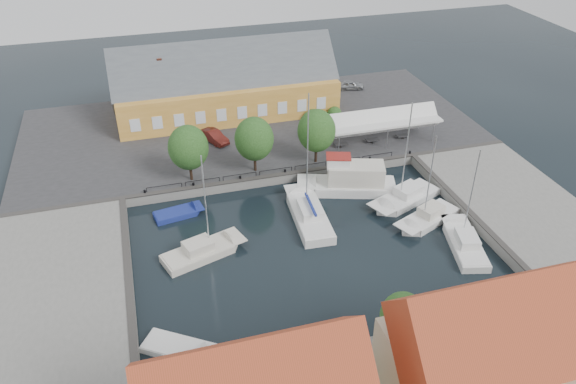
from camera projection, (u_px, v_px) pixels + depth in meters
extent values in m
plane|color=black|center=(306.00, 238.00, 52.98)|extent=(140.00, 140.00, 0.00)
cube|color=#2D2D30|center=(251.00, 130.00, 71.32)|extent=(56.00, 26.00, 1.00)
cube|color=slate|center=(58.00, 293.00, 45.90)|extent=(12.00, 24.00, 1.00)
cube|color=slate|center=(520.00, 209.00, 56.27)|extent=(12.00, 24.00, 1.00)
cube|color=#383533|center=(277.00, 175.00, 60.74)|extent=(56.00, 0.60, 0.12)
cube|color=#383533|center=(128.00, 275.00, 46.95)|extent=(0.60, 24.00, 0.12)
cube|color=#383533|center=(471.00, 213.00, 54.63)|extent=(0.60, 24.00, 0.12)
cylinder|color=black|center=(145.00, 192.00, 57.61)|extent=(0.24, 0.24, 0.40)
cylinder|color=black|center=(193.00, 185.00, 58.79)|extent=(0.24, 0.24, 0.40)
cylinder|color=black|center=(240.00, 178.00, 59.96)|extent=(0.24, 0.24, 0.40)
cylinder|color=black|center=(285.00, 171.00, 61.14)|extent=(0.24, 0.24, 0.40)
cylinder|color=black|center=(328.00, 165.00, 62.32)|extent=(0.24, 0.24, 0.40)
cylinder|color=black|center=(370.00, 159.00, 63.50)|extent=(0.24, 0.24, 0.40)
cylinder|color=black|center=(410.00, 153.00, 64.68)|extent=(0.24, 0.24, 0.40)
cube|color=#C58630|center=(226.00, 96.00, 73.41)|extent=(28.00, 10.00, 4.50)
cube|color=#474C51|center=(225.00, 71.00, 71.53)|extent=(28.56, 7.60, 7.60)
cube|color=#C58630|center=(146.00, 91.00, 76.18)|extent=(6.00, 6.00, 3.50)
cube|color=brown|center=(159.00, 63.00, 68.65)|extent=(0.60, 0.60, 1.20)
cube|color=white|center=(382.00, 121.00, 66.02)|extent=(14.00, 4.00, 0.25)
cylinder|color=silver|center=(339.00, 145.00, 63.87)|extent=(0.10, 0.10, 2.70)
cylinder|color=silver|center=(328.00, 131.00, 66.79)|extent=(0.10, 0.10, 2.70)
cylinder|color=silver|center=(387.00, 138.00, 65.29)|extent=(0.10, 0.10, 2.70)
cylinder|color=silver|center=(375.00, 125.00, 68.20)|extent=(0.10, 0.10, 2.70)
cylinder|color=silver|center=(433.00, 132.00, 66.70)|extent=(0.10, 0.10, 2.70)
cylinder|color=silver|center=(419.00, 119.00, 69.61)|extent=(0.10, 0.10, 2.70)
cylinder|color=black|center=(191.00, 171.00, 59.46)|extent=(0.30, 0.30, 2.10)
ellipsoid|color=#1C4117|center=(188.00, 148.00, 57.94)|extent=(4.20, 4.20, 4.83)
cylinder|color=black|center=(255.00, 162.00, 61.11)|extent=(0.30, 0.30, 2.10)
ellipsoid|color=#1C4117|center=(254.00, 139.00, 59.59)|extent=(4.20, 4.20, 4.83)
cylinder|color=black|center=(316.00, 153.00, 62.76)|extent=(0.30, 0.30, 2.10)
ellipsoid|color=#1C4117|center=(317.00, 131.00, 61.24)|extent=(4.20, 4.20, 4.83)
imported|color=#96999D|center=(350.00, 85.00, 80.94)|extent=(4.22, 2.50, 1.35)
imported|color=#511712|center=(214.00, 136.00, 67.06)|extent=(3.24, 4.52, 1.42)
cube|color=white|center=(310.00, 221.00, 55.05)|extent=(3.53, 8.19, 1.50)
cube|color=white|center=(308.00, 209.00, 55.45)|extent=(3.51, 9.78, 0.08)
cube|color=white|center=(310.00, 209.00, 54.55)|extent=(2.25, 3.33, 0.90)
cylinder|color=silver|center=(308.00, 153.00, 52.73)|extent=(0.12, 0.12, 12.02)
cube|color=navy|center=(311.00, 204.00, 53.98)|extent=(0.48, 4.01, 0.22)
cube|color=white|center=(355.00, 190.00, 59.99)|extent=(9.05, 5.65, 1.80)
cube|color=white|center=(345.00, 182.00, 59.51)|extent=(10.62, 6.05, 0.08)
cube|color=beige|center=(356.00, 174.00, 58.91)|extent=(6.38, 4.37, 2.20)
cube|color=white|center=(338.00, 162.00, 58.21)|extent=(2.76, 2.39, 1.20)
cube|color=maroon|center=(339.00, 156.00, 57.86)|extent=(2.99, 2.54, 0.10)
cube|color=white|center=(408.00, 199.00, 58.57)|extent=(7.34, 5.20, 1.30)
cube|color=white|center=(404.00, 196.00, 57.76)|extent=(8.54, 5.60, 0.08)
cube|color=white|center=(408.00, 190.00, 57.87)|extent=(3.24, 2.82, 0.90)
cylinder|color=silver|center=(406.00, 153.00, 54.67)|extent=(0.12, 0.12, 10.56)
cube|color=white|center=(430.00, 219.00, 55.48)|extent=(6.45, 4.61, 1.30)
cube|color=white|center=(426.00, 216.00, 54.71)|extent=(7.51, 4.98, 0.08)
cube|color=beige|center=(431.00, 210.00, 54.78)|extent=(2.85, 2.48, 0.90)
cylinder|color=silver|center=(430.00, 179.00, 52.09)|extent=(0.12, 0.12, 8.93)
cube|color=white|center=(466.00, 250.00, 51.40)|extent=(4.14, 6.94, 1.30)
cube|color=white|center=(464.00, 239.00, 51.71)|extent=(4.37, 8.17, 0.08)
cube|color=white|center=(467.00, 239.00, 50.92)|extent=(2.36, 2.96, 0.90)
cylinder|color=silver|center=(471.00, 195.00, 49.70)|extent=(0.12, 0.12, 9.08)
cube|color=beige|center=(198.00, 257.00, 50.58)|extent=(6.78, 4.52, 1.30)
cube|color=beige|center=(205.00, 248.00, 50.58)|extent=(7.93, 4.81, 0.08)
cube|color=beige|center=(198.00, 246.00, 50.03)|extent=(2.95, 2.53, 0.90)
cylinder|color=silver|center=(205.00, 203.00, 48.30)|extent=(0.12, 0.12, 9.36)
cube|color=white|center=(174.00, 349.00, 41.51)|extent=(4.93, 4.29, 0.90)
cube|color=white|center=(180.00, 346.00, 41.10)|extent=(5.62, 4.72, 0.08)
cube|color=navy|center=(175.00, 216.00, 56.02)|extent=(4.26, 2.63, 0.80)
cube|color=navy|center=(179.00, 211.00, 55.97)|extent=(5.03, 2.69, 0.08)
cube|color=brown|center=(301.00, 366.00, 26.71)|extent=(0.60, 0.60, 0.80)
cube|color=#AD4025|center=(511.00, 330.00, 30.06)|extent=(12.36, 6.50, 6.50)
cube|color=brown|center=(466.00, 320.00, 28.47)|extent=(0.70, 0.70, 1.00)
cube|color=brown|center=(556.00, 300.00, 29.79)|extent=(0.60, 0.60, 0.80)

